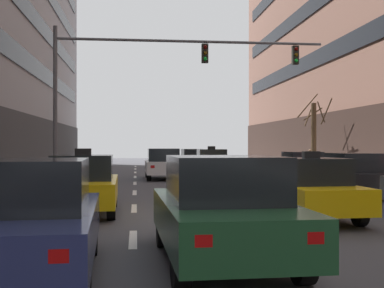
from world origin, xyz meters
name	(u,v)px	position (x,y,z in m)	size (l,w,h in m)	color
ground_plane	(247,216)	(0.00, 0.00, 0.00)	(120.00, 120.00, 0.00)	#424247
lane_stripe_l1_s3	(133,239)	(-3.00, -3.00, 0.00)	(0.16, 2.00, 0.01)	silver
lane_stripe_l1_s4	(134,208)	(-3.00, 2.00, 0.00)	(0.16, 2.00, 0.01)	silver
lane_stripe_l1_s5	(135,193)	(-3.00, 7.00, 0.00)	(0.16, 2.00, 0.01)	silver
lane_stripe_l1_s6	(135,183)	(-3.00, 12.00, 0.00)	(0.16, 2.00, 0.01)	silver
lane_stripe_l1_s7	(135,177)	(-3.00, 17.00, 0.00)	(0.16, 2.00, 0.01)	silver
lane_stripe_l1_s8	(135,172)	(-3.00, 22.00, 0.00)	(0.16, 2.00, 0.01)	silver
lane_stripe_l1_s9	(135,169)	(-3.00, 27.00, 0.00)	(0.16, 2.00, 0.01)	silver
lane_stripe_l1_s10	(135,166)	(-3.00, 32.00, 0.00)	(0.16, 2.00, 0.01)	silver
lane_stripe_l2_s3	(279,236)	(0.00, -3.00, 0.00)	(0.16, 2.00, 0.01)	silver
lane_stripe_l2_s4	(233,207)	(0.00, 2.00, 0.00)	(0.16, 2.00, 0.01)	silver
lane_stripe_l2_s5	(209,192)	(0.00, 7.00, 0.00)	(0.16, 2.00, 0.01)	silver
lane_stripe_l2_s6	(195,183)	(0.00, 12.00, 0.00)	(0.16, 2.00, 0.01)	silver
lane_stripe_l2_s7	(185,176)	(0.00, 17.00, 0.00)	(0.16, 2.00, 0.01)	silver
lane_stripe_l2_s8	(179,172)	(0.00, 22.00, 0.00)	(0.16, 2.00, 0.01)	silver
lane_stripe_l2_s9	(173,169)	(0.00, 27.00, 0.00)	(0.16, 2.00, 0.01)	silver
lane_stripe_l2_s10	(169,166)	(0.00, 32.00, 0.00)	(0.16, 2.00, 0.01)	silver
lane_stripe_l3_s4	(328,206)	(3.00, 2.00, 0.00)	(0.16, 2.00, 0.01)	silver
lane_stripe_l3_s5	(282,191)	(3.00, 7.00, 0.00)	(0.16, 2.00, 0.01)	silver
lane_stripe_l3_s6	(254,182)	(3.00, 12.00, 0.00)	(0.16, 2.00, 0.01)	silver
lane_stripe_l3_s7	(235,176)	(3.00, 17.00, 0.00)	(0.16, 2.00, 0.01)	silver
lane_stripe_l3_s8	(221,172)	(3.00, 22.00, 0.00)	(0.16, 2.00, 0.01)	silver
lane_stripe_l3_s9	(211,169)	(3.00, 27.00, 0.00)	(0.16, 2.00, 0.01)	silver
lane_stripe_l3_s10	(203,166)	(3.00, 32.00, 0.00)	(0.16, 2.00, 0.01)	silver
taxi_driving_0	(211,163)	(1.54, 16.90, 0.81)	(1.90, 4.41, 1.82)	black
taxi_driving_1	(84,185)	(-4.38, 0.95, 0.80)	(1.90, 4.36, 1.80)	black
car_driving_2	(192,159)	(1.50, 27.23, 0.78)	(1.96, 4.29, 1.58)	black
car_driving_3	(163,164)	(-1.46, 14.86, 0.84)	(1.92, 4.54, 1.70)	black
car_driving_4	(223,210)	(-1.57, -5.25, 0.84)	(2.04, 4.63, 1.71)	black
taxi_driving_5	(309,189)	(1.44, -0.75, 0.77)	(1.86, 4.21, 1.73)	black
car_driving_6	(27,220)	(-4.47, -5.91, 0.83)	(2.09, 4.59, 1.69)	black
car_parked_2	(353,175)	(4.95, 4.58, 0.79)	(1.88, 4.30, 1.60)	black
car_parked_3	(301,168)	(4.95, 10.39, 0.77)	(1.75, 4.18, 1.57)	black
traffic_signal_0	(152,71)	(-2.25, 9.05, 5.13)	(11.90, 0.35, 6.87)	#4C4C51
street_tree_0	(314,137)	(7.24, 15.01, 2.38)	(1.65, 1.60, 4.80)	#4C3823
pedestrian_1	(310,159)	(7.92, 17.58, 1.00)	(0.39, 0.41, 1.50)	brown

